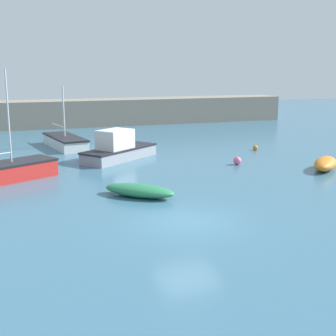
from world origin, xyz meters
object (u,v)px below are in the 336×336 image
object	(u,v)px
mooring_buoy_pink	(237,161)
rowboat_blue_near	(139,190)
mooring_buoy_orange	(255,148)
open_tender_yellow	(325,164)
sailboat_tall_mast	(12,170)
sailboat_short_mast	(65,142)
motorboat_grey_hull	(118,149)

from	to	relation	value
mooring_buoy_pink	rowboat_blue_near	bearing A→B (deg)	-147.22
rowboat_blue_near	mooring_buoy_pink	distance (m)	9.34
rowboat_blue_near	mooring_buoy_orange	world-z (taller)	rowboat_blue_near
open_tender_yellow	sailboat_tall_mast	size ratio (longest dim) A/B	0.52
mooring_buoy_pink	sailboat_tall_mast	bearing A→B (deg)	177.67
open_tender_yellow	sailboat_short_mast	world-z (taller)	sailboat_short_mast
rowboat_blue_near	mooring_buoy_pink	size ratio (longest dim) A/B	6.94
sailboat_tall_mast	rowboat_blue_near	size ratio (longest dim) A/B	1.69
open_tender_yellow	sailboat_short_mast	distance (m)	18.97
mooring_buoy_orange	sailboat_short_mast	bearing A→B (deg)	155.42
sailboat_short_mast	mooring_buoy_pink	distance (m)	13.80
mooring_buoy_pink	mooring_buoy_orange	xyz separation A→B (m)	(3.69, 4.19, -0.06)
mooring_buoy_pink	motorboat_grey_hull	bearing A→B (deg)	148.75
open_tender_yellow	sailboat_tall_mast	bearing A→B (deg)	-55.48
sailboat_tall_mast	rowboat_blue_near	bearing A→B (deg)	-72.79
motorboat_grey_hull	rowboat_blue_near	world-z (taller)	motorboat_grey_hull
sailboat_tall_mast	rowboat_blue_near	world-z (taller)	sailboat_tall_mast
motorboat_grey_hull	sailboat_tall_mast	bearing A→B (deg)	170.86
rowboat_blue_near	sailboat_short_mast	distance (m)	15.28
motorboat_grey_hull	rowboat_blue_near	size ratio (longest dim) A/B	1.66
motorboat_grey_hull	sailboat_short_mast	distance (m)	6.67
motorboat_grey_hull	mooring_buoy_orange	xyz separation A→B (m)	(10.36, 0.14, -0.55)
open_tender_yellow	mooring_buoy_orange	xyz separation A→B (m)	(-0.54, 7.28, -0.20)
sailboat_tall_mast	rowboat_blue_near	xyz separation A→B (m)	(5.56, -5.60, -0.21)
mooring_buoy_orange	open_tender_yellow	bearing A→B (deg)	-85.75
mooring_buoy_pink	mooring_buoy_orange	distance (m)	5.58
sailboat_short_mast	mooring_buoy_orange	size ratio (longest dim) A/B	16.67
open_tender_yellow	mooring_buoy_orange	distance (m)	7.30
sailboat_tall_mast	mooring_buoy_pink	distance (m)	13.42
sailboat_tall_mast	sailboat_short_mast	distance (m)	10.43
rowboat_blue_near	sailboat_short_mast	xyz separation A→B (m)	(-1.50, 15.20, 0.16)
rowboat_blue_near	mooring_buoy_orange	size ratio (longest dim) A/B	9.35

